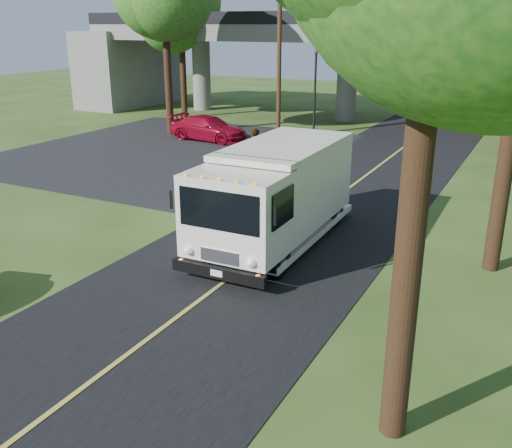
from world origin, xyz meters
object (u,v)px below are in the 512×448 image
Objects in this scene: traffic_signal at (315,82)px; red_sedan at (209,128)px; utility_pole at (279,59)px; step_van at (276,192)px; tree_left_far at (182,10)px; pedestrian at (256,150)px.

traffic_signal is 1.06× the size of red_sedan.
utility_pole is 17.90m from step_van.
utility_pole is at bearing -126.87° from traffic_signal.
traffic_signal reaches higher than step_van.
tree_left_far is 1.35× the size of step_van.
red_sedan is at bearing -37.98° from pedestrian.
pedestrian is at bearing -83.91° from traffic_signal.
tree_left_far is 26.60m from step_van.
traffic_signal is at bearing -80.01° from pedestrian.
tree_left_far is 17.87m from pedestrian.
red_sedan is (6.01, -6.48, -6.74)m from tree_left_far.
traffic_signal is 0.58× the size of utility_pole.
red_sedan is at bearing 127.93° from step_van.
red_sedan is (-4.78, -4.64, -2.49)m from traffic_signal.
step_van is (16.75, -19.84, -5.78)m from tree_left_far.
tree_left_far is at bearing 47.74° from red_sedan.
traffic_signal is 0.53× the size of tree_left_far.
pedestrian is at bearing -44.66° from tree_left_far.
utility_pole reaches higher than red_sedan.
step_van is at bearing -65.02° from utility_pole.
tree_left_far is 11.12m from red_sedan.
red_sedan is 2.48× the size of pedestrian.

